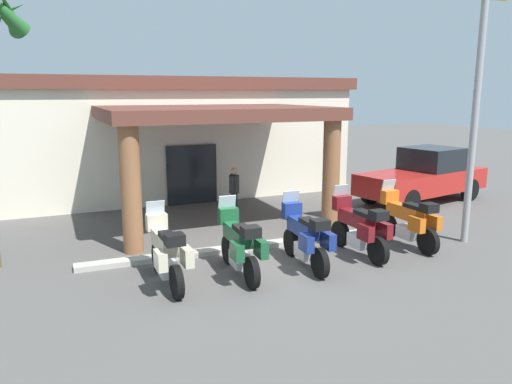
# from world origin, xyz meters

# --- Properties ---
(ground_plane) EXTENTS (80.00, 80.00, 0.00)m
(ground_plane) POSITION_xyz_m (0.00, 0.00, 0.00)
(ground_plane) COLOR #514F4C
(motel_building) EXTENTS (13.58, 11.88, 4.45)m
(motel_building) POSITION_xyz_m (-0.07, 9.54, 2.27)
(motel_building) COLOR silver
(motel_building) RESTS_ON ground_plane
(motorcycle_cream) EXTENTS (0.72, 2.21, 1.61)m
(motorcycle_cream) POSITION_xyz_m (-2.38, -0.60, 0.70)
(motorcycle_cream) COLOR black
(motorcycle_cream) RESTS_ON ground_plane
(motorcycle_green) EXTENTS (0.71, 2.21, 1.61)m
(motorcycle_green) POSITION_xyz_m (-0.80, -0.66, 0.70)
(motorcycle_green) COLOR black
(motorcycle_green) RESTS_ON ground_plane
(motorcycle_blue) EXTENTS (0.72, 2.21, 1.61)m
(motorcycle_blue) POSITION_xyz_m (0.77, -0.69, 0.70)
(motorcycle_blue) COLOR black
(motorcycle_blue) RESTS_ON ground_plane
(motorcycle_maroon) EXTENTS (0.72, 2.21, 1.61)m
(motorcycle_maroon) POSITION_xyz_m (2.34, -0.48, 0.70)
(motorcycle_maroon) COLOR black
(motorcycle_maroon) RESTS_ON ground_plane
(motorcycle_orange) EXTENTS (0.71, 2.21, 1.61)m
(motorcycle_orange) POSITION_xyz_m (3.91, -0.34, 0.70)
(motorcycle_orange) COLOR black
(motorcycle_orange) RESTS_ON ground_plane
(pedestrian) EXTENTS (0.32, 0.53, 1.60)m
(pedestrian) POSITION_xyz_m (0.74, 4.10, 0.92)
(pedestrian) COLOR black
(pedestrian) RESTS_ON ground_plane
(pickup_truck_red) EXTENTS (5.49, 3.01, 1.95)m
(pickup_truck_red) POSITION_xyz_m (7.85, 3.72, 0.94)
(pickup_truck_red) COLOR black
(pickup_truck_red) RESTS_ON ground_plane
(roadside_sign) EXTENTS (1.40, 0.18, 7.22)m
(roadside_sign) POSITION_xyz_m (5.59, -0.58, 4.80)
(roadside_sign) COLOR #99999E
(roadside_sign) RESTS_ON ground_plane
(curb_strip) EXTENTS (9.86, 0.36, 0.12)m
(curb_strip) POSITION_xyz_m (0.77, 0.95, 0.06)
(curb_strip) COLOR #ADA89E
(curb_strip) RESTS_ON ground_plane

